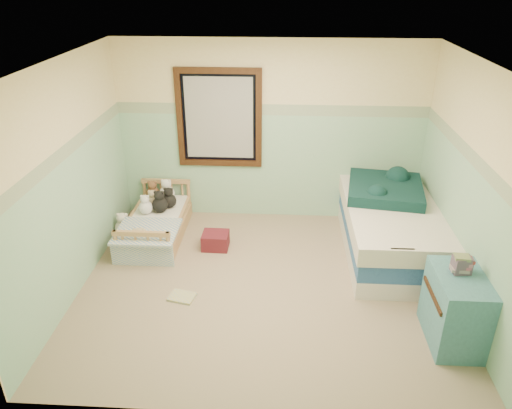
# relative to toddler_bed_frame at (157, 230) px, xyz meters

# --- Properties ---
(floor) EXTENTS (4.20, 3.60, 0.02)m
(floor) POSITION_rel_toddler_bed_frame_xyz_m (1.50, -1.05, -0.10)
(floor) COLOR #756251
(floor) RESTS_ON ground
(ceiling) EXTENTS (4.20, 3.60, 0.02)m
(ceiling) POSITION_rel_toddler_bed_frame_xyz_m (1.50, -1.05, 2.42)
(ceiling) COLOR white
(ceiling) RESTS_ON wall_back
(wall_back) EXTENTS (4.20, 0.04, 2.50)m
(wall_back) POSITION_rel_toddler_bed_frame_xyz_m (1.50, 0.75, 1.16)
(wall_back) COLOR beige
(wall_back) RESTS_ON floor
(wall_front) EXTENTS (4.20, 0.04, 2.50)m
(wall_front) POSITION_rel_toddler_bed_frame_xyz_m (1.50, -2.85, 1.16)
(wall_front) COLOR beige
(wall_front) RESTS_ON floor
(wall_left) EXTENTS (0.04, 3.60, 2.50)m
(wall_left) POSITION_rel_toddler_bed_frame_xyz_m (-0.60, -1.05, 1.16)
(wall_left) COLOR beige
(wall_left) RESTS_ON floor
(wall_right) EXTENTS (0.04, 3.60, 2.50)m
(wall_right) POSITION_rel_toddler_bed_frame_xyz_m (3.60, -1.05, 1.16)
(wall_right) COLOR beige
(wall_right) RESTS_ON floor
(wainscot_mint) EXTENTS (4.20, 0.01, 1.50)m
(wainscot_mint) POSITION_rel_toddler_bed_frame_xyz_m (1.50, 0.74, 0.66)
(wainscot_mint) COLOR #84BC96
(wainscot_mint) RESTS_ON floor
(border_strip) EXTENTS (4.20, 0.01, 0.15)m
(border_strip) POSITION_rel_toddler_bed_frame_xyz_m (1.50, 0.74, 1.48)
(border_strip) COLOR #4F7752
(border_strip) RESTS_ON wall_back
(window_frame) EXTENTS (1.16, 0.06, 1.36)m
(window_frame) POSITION_rel_toddler_bed_frame_xyz_m (0.80, 0.71, 1.36)
(window_frame) COLOR black
(window_frame) RESTS_ON wall_back
(window_blinds) EXTENTS (0.92, 0.01, 1.12)m
(window_blinds) POSITION_rel_toddler_bed_frame_xyz_m (0.80, 0.72, 1.36)
(window_blinds) COLOR #AFAFAB
(window_blinds) RESTS_ON window_frame
(toddler_bed_frame) EXTENTS (0.71, 1.41, 0.18)m
(toddler_bed_frame) POSITION_rel_toddler_bed_frame_xyz_m (0.00, 0.00, 0.00)
(toddler_bed_frame) COLOR tan
(toddler_bed_frame) RESTS_ON floor
(toddler_mattress) EXTENTS (0.65, 1.35, 0.12)m
(toddler_mattress) POSITION_rel_toddler_bed_frame_xyz_m (0.00, 0.00, 0.15)
(toddler_mattress) COLOR silver
(toddler_mattress) RESTS_ON toddler_bed_frame
(patchwork_quilt) EXTENTS (0.77, 0.71, 0.03)m
(patchwork_quilt) POSITION_rel_toddler_bed_frame_xyz_m (0.00, -0.44, 0.23)
(patchwork_quilt) COLOR #5E8AC2
(patchwork_quilt) RESTS_ON toddler_mattress
(plush_bed_brown) EXTENTS (0.20, 0.20, 0.20)m
(plush_bed_brown) POSITION_rel_toddler_bed_frame_xyz_m (-0.15, 0.50, 0.31)
(plush_bed_brown) COLOR brown
(plush_bed_brown) RESTS_ON toddler_mattress
(plush_bed_white) EXTENTS (0.22, 0.22, 0.22)m
(plush_bed_white) POSITION_rel_toddler_bed_frame_xyz_m (0.05, 0.50, 0.32)
(plush_bed_white) COLOR silver
(plush_bed_white) RESTS_ON toddler_mattress
(plush_bed_tan) EXTENTS (0.17, 0.17, 0.17)m
(plush_bed_tan) POSITION_rel_toddler_bed_frame_xyz_m (-0.10, 0.28, 0.30)
(plush_bed_tan) COLOR #C3AE89
(plush_bed_tan) RESTS_ON toddler_mattress
(plush_bed_dark) EXTENTS (0.20, 0.20, 0.20)m
(plush_bed_dark) POSITION_rel_toddler_bed_frame_xyz_m (0.13, 0.28, 0.31)
(plush_bed_dark) COLOR black
(plush_bed_dark) RESTS_ON toddler_mattress
(plush_floor_cream) EXTENTS (0.24, 0.24, 0.24)m
(plush_floor_cream) POSITION_rel_toddler_bed_frame_xyz_m (-0.45, -0.03, 0.03)
(plush_floor_cream) COLOR silver
(plush_floor_cream) RESTS_ON floor
(plush_floor_tan) EXTENTS (0.26, 0.26, 0.26)m
(plush_floor_tan) POSITION_rel_toddler_bed_frame_xyz_m (-0.08, -0.50, 0.04)
(plush_floor_tan) COLOR #C3AE89
(plush_floor_tan) RESTS_ON floor
(twin_bed_frame) EXTENTS (1.08, 2.16, 0.22)m
(twin_bed_frame) POSITION_rel_toddler_bed_frame_xyz_m (3.05, -0.18, 0.02)
(twin_bed_frame) COLOR silver
(twin_bed_frame) RESTS_ON floor
(twin_boxspring) EXTENTS (1.08, 2.16, 0.22)m
(twin_boxspring) POSITION_rel_toddler_bed_frame_xyz_m (3.05, -0.18, 0.24)
(twin_boxspring) COLOR navy
(twin_boxspring) RESTS_ON twin_bed_frame
(twin_mattress) EXTENTS (1.12, 2.20, 0.22)m
(twin_mattress) POSITION_rel_toddler_bed_frame_xyz_m (3.05, -0.18, 0.46)
(twin_mattress) COLOR silver
(twin_mattress) RESTS_ON twin_boxspring
(teal_blanket) EXTENTS (1.05, 1.10, 0.14)m
(teal_blanket) POSITION_rel_toddler_bed_frame_xyz_m (3.00, 0.12, 0.64)
(teal_blanket) COLOR #0D2E2D
(teal_blanket) RESTS_ON twin_mattress
(dresser) EXTENTS (0.46, 0.73, 0.73)m
(dresser) POSITION_rel_toddler_bed_frame_xyz_m (3.36, -1.84, 0.28)
(dresser) COLOR teal
(dresser) RESTS_ON floor
(book_stack) EXTENTS (0.18, 0.15, 0.16)m
(book_stack) POSITION_rel_toddler_bed_frame_xyz_m (3.36, -1.76, 0.73)
(book_stack) COLOR brown
(book_stack) RESTS_ON dresser
(red_pillow) EXTENTS (0.34, 0.30, 0.21)m
(red_pillow) POSITION_rel_toddler_bed_frame_xyz_m (0.83, -0.25, 0.01)
(red_pillow) COLOR maroon
(red_pillow) RESTS_ON floor
(floor_book) EXTENTS (0.32, 0.27, 0.03)m
(floor_book) POSITION_rel_toddler_bed_frame_xyz_m (0.60, -1.34, -0.08)
(floor_book) COLOR yellow
(floor_book) RESTS_ON floor
(extra_plush_0) EXTENTS (0.21, 0.21, 0.21)m
(extra_plush_0) POSITION_rel_toddler_bed_frame_xyz_m (0.04, 0.14, 0.32)
(extra_plush_0) COLOR black
(extra_plush_0) RESTS_ON toddler_mattress
(extra_plush_1) EXTENTS (0.19, 0.19, 0.19)m
(extra_plush_1) POSITION_rel_toddler_bed_frame_xyz_m (-0.14, 0.07, 0.30)
(extra_plush_1) COLOR silver
(extra_plush_1) RESTS_ON toddler_mattress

